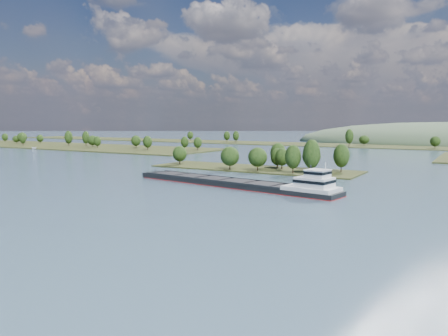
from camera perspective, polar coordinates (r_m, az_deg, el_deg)
The scene contains 7 objects.
ground at distance 157.22m, azimuth -6.18°, elevation -2.24°, with size 1800.00×1800.00×0.00m, color #364B5D.
tree_island at distance 203.39m, azimuth 5.54°, elevation 0.89°, with size 100.00×31.94×15.88m.
left_bank at distance 416.76m, azimuth -19.76°, elevation 2.78°, with size 300.00×80.00×15.17m.
back_shoreline at distance 413.49m, azimuth 18.82°, elevation 2.75°, with size 900.00×60.00×16.59m.
hill_west at distance 505.75m, azimuth 27.01°, elevation 2.90°, with size 320.00×160.00×44.00m, color #3D5138.
cargo_barge at distance 151.03m, azimuth 2.46°, elevation -2.00°, with size 84.06×22.81×11.30m.
motorboat at distance 384.15m, azimuth -23.56°, elevation 2.38°, with size 1.92×5.10×1.97m, color white.
Camera 1 is at (93.78, -4.10, 22.86)m, focal length 35.00 mm.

